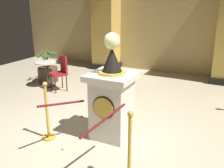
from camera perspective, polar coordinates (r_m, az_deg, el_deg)
ground_plane at (r=4.82m, az=-4.87°, el=-10.99°), size 11.76×11.76×0.00m
back_wall at (r=8.89m, az=12.11°, el=13.53°), size 11.76×0.16×3.41m
pedestal_clock at (r=4.41m, az=-0.02°, el=-3.17°), size 0.77×0.77×1.87m
stanchion_near at (r=4.62m, az=-14.29°, el=-7.69°), size 0.24×0.24×1.06m
stanchion_far at (r=3.46m, az=3.95°, el=-16.51°), size 0.24×0.24×1.06m
velvet_rope at (r=3.79m, az=-6.87°, el=-6.12°), size 1.14×1.12×0.22m
column_left at (r=9.23m, az=-1.30°, el=13.55°), size 0.95×0.95×3.28m
potted_palm_left at (r=7.99m, az=-14.26°, el=2.63°), size 0.65×0.60×1.04m
cafe_table at (r=7.48m, az=-14.62°, el=2.89°), size 0.61×0.61×0.72m
cafe_chair_red at (r=7.02m, az=-11.48°, el=3.09°), size 0.55×0.55×0.96m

